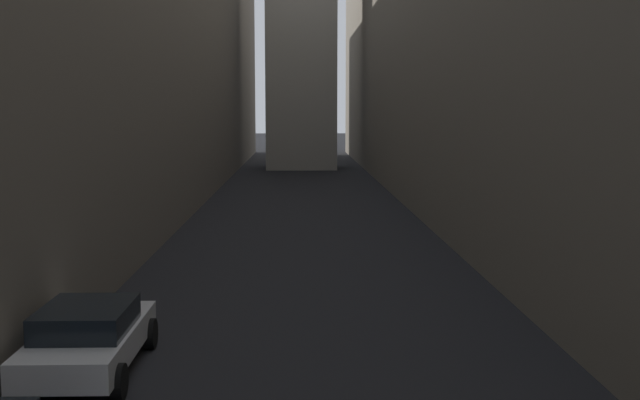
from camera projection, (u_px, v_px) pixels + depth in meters
The scene contains 3 objects.
ground_plane at pixel (304, 212), 39.73m from camera, with size 264.00×264.00×0.00m, color black.
building_block_left at pixel (69, 34), 40.33m from camera, with size 13.34×108.00×18.18m, color #60594F.
parked_car_left_far at pixel (89, 336), 15.33m from camera, with size 2.03×4.43×1.39m.
Camera 1 is at (-0.25, 8.60, 5.19)m, focal length 43.67 mm.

